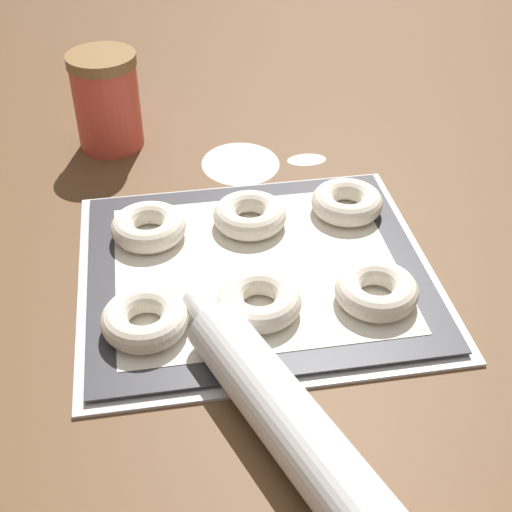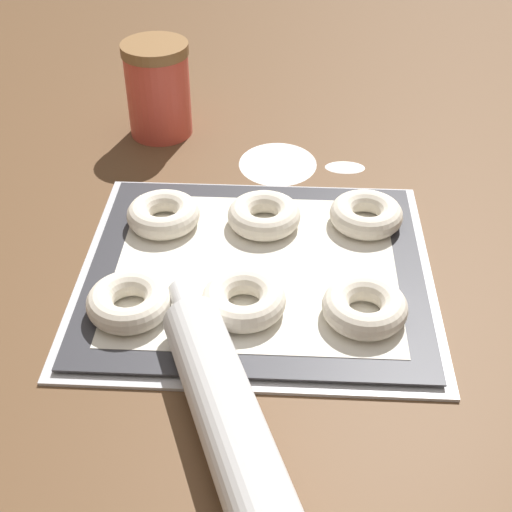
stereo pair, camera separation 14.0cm
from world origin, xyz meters
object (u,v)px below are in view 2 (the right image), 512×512
(bagel_front_left, at_px, (129,302))
(baking_tray, at_px, (256,271))
(bagel_back_center, at_px, (264,215))
(flour_canister, at_px, (158,89))
(bagel_back_right, at_px, (366,214))
(rolling_pin, at_px, (244,461))
(bagel_front_right, at_px, (365,307))
(bagel_front_center, at_px, (244,300))
(bagel_back_left, at_px, (163,214))

(bagel_front_left, bearing_deg, baking_tray, 33.11)
(bagel_back_center, distance_m, flour_canister, 0.31)
(bagel_back_right, distance_m, rolling_pin, 0.40)
(bagel_front_right, height_order, flour_canister, flour_canister)
(baking_tray, bearing_deg, bagel_front_center, -96.90)
(flour_canister, bearing_deg, bagel_back_left, -80.36)
(bagel_back_left, height_order, bagel_back_center, same)
(baking_tray, height_order, bagel_back_center, bagel_back_center)
(baking_tray, distance_m, bagel_front_right, 0.15)
(bagel_back_center, bearing_deg, rolling_pin, -90.20)
(bagel_front_left, xyz_separation_m, flour_canister, (-0.03, 0.43, 0.05))
(bagel_back_center, relative_size, bagel_back_right, 1.00)
(bagel_front_center, bearing_deg, rolling_pin, -86.16)
(bagel_front_right, relative_size, bagel_back_center, 1.00)
(bagel_front_center, height_order, bagel_back_left, same)
(bagel_back_right, height_order, rolling_pin, rolling_pin)
(rolling_pin, bearing_deg, baking_tray, 90.93)
(bagel_front_right, bearing_deg, bagel_back_center, 124.71)
(bagel_back_left, distance_m, rolling_pin, 0.39)
(baking_tray, bearing_deg, bagel_back_left, 146.82)
(baking_tray, distance_m, bagel_front_left, 0.16)
(bagel_front_center, bearing_deg, bagel_front_right, -1.99)
(flour_canister, bearing_deg, bagel_back_right, -39.76)
(baking_tray, bearing_deg, flour_canister, 115.87)
(bagel_front_left, relative_size, bagel_front_right, 1.00)
(bagel_front_left, relative_size, bagel_back_right, 1.00)
(bagel_back_center, bearing_deg, flour_canister, 123.62)
(baking_tray, height_order, bagel_back_left, bagel_back_left)
(rolling_pin, bearing_deg, bagel_front_left, 124.53)
(baking_tray, xyz_separation_m, flour_canister, (-0.17, 0.34, 0.07))
(flour_canister, distance_m, rolling_pin, 0.65)
(bagel_front_right, bearing_deg, bagel_back_left, 146.30)
(bagel_back_center, xyz_separation_m, rolling_pin, (-0.00, -0.37, 0.00))
(bagel_back_left, bearing_deg, bagel_back_center, 2.00)
(bagel_front_left, bearing_deg, bagel_back_center, 50.82)
(bagel_front_center, height_order, bagel_back_center, same)
(baking_tray, bearing_deg, bagel_back_center, 85.94)
(bagel_front_left, height_order, bagel_back_center, same)
(bagel_back_right, bearing_deg, bagel_back_center, -176.27)
(baking_tray, height_order, bagel_front_left, bagel_front_left)
(bagel_front_left, distance_m, bagel_back_right, 0.32)
(bagel_front_right, relative_size, rolling_pin, 0.21)
(bagel_front_left, height_order, bagel_back_right, same)
(bagel_back_center, bearing_deg, bagel_front_center, -95.43)
(bagel_front_right, relative_size, bagel_back_right, 1.00)
(bagel_back_center, height_order, rolling_pin, rolling_pin)
(rolling_pin, bearing_deg, bagel_front_right, 60.38)
(baking_tray, height_order, bagel_front_center, bagel_front_center)
(bagel_front_center, distance_m, bagel_back_left, 0.19)
(bagel_front_center, xyz_separation_m, bagel_back_center, (0.02, 0.16, 0.00))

